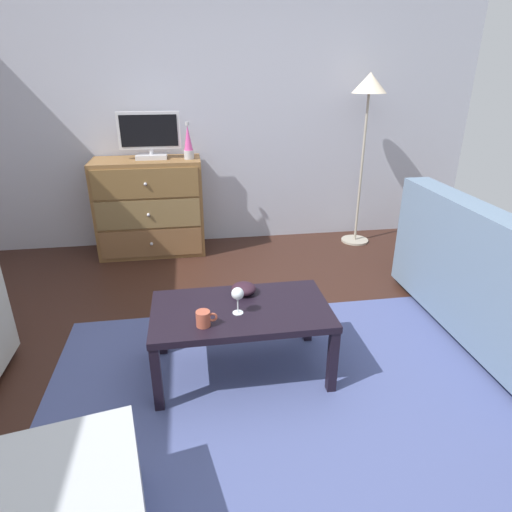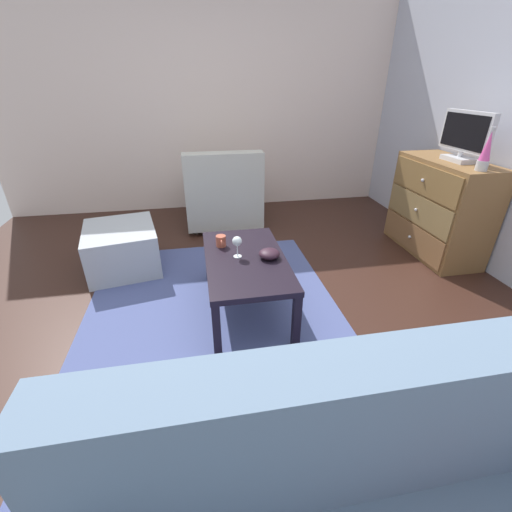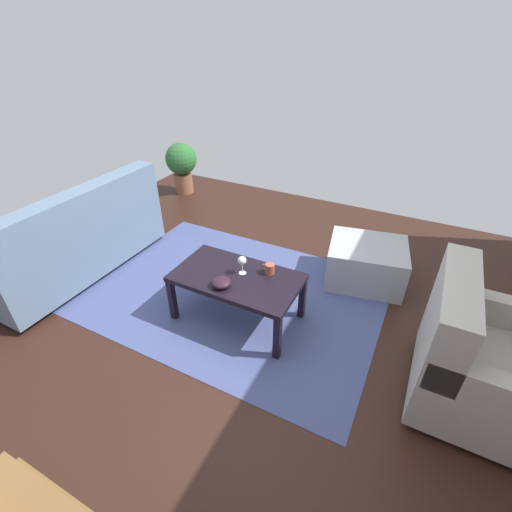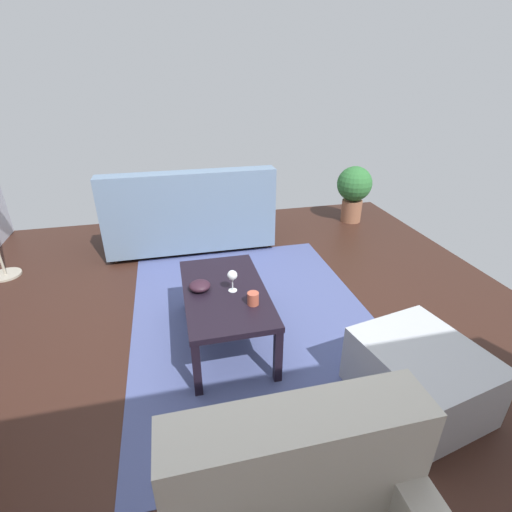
# 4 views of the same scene
# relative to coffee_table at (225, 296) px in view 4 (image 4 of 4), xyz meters

# --- Properties ---
(ground_plane) EXTENTS (5.43, 5.19, 0.05)m
(ground_plane) POSITION_rel_coffee_table_xyz_m (-0.02, -0.05, -0.41)
(ground_plane) COLOR #331D15
(area_rug) EXTENTS (2.60, 1.90, 0.01)m
(area_rug) POSITION_rel_coffee_table_xyz_m (0.18, -0.25, -0.38)
(area_rug) COLOR #465083
(area_rug) RESTS_ON ground_plane
(coffee_table) EXTENTS (1.01, 0.57, 0.43)m
(coffee_table) POSITION_rel_coffee_table_xyz_m (0.00, 0.00, 0.00)
(coffee_table) COLOR black
(coffee_table) RESTS_ON ground_plane
(wine_glass) EXTENTS (0.07, 0.07, 0.16)m
(wine_glass) POSITION_rel_coffee_table_xyz_m (-0.03, -0.05, 0.17)
(wine_glass) COLOR silver
(wine_glass) RESTS_ON coffee_table
(mug) EXTENTS (0.11, 0.08, 0.08)m
(mug) POSITION_rel_coffee_table_xyz_m (-0.21, -0.15, 0.09)
(mug) COLOR #A94F3A
(mug) RESTS_ON coffee_table
(bowl_decorative) EXTENTS (0.15, 0.15, 0.07)m
(bowl_decorative) POSITION_rel_coffee_table_xyz_m (0.04, 0.17, 0.09)
(bowl_decorative) COLOR #2C1823
(bowl_decorative) RESTS_ON coffee_table
(couch_large) EXTENTS (0.85, 1.77, 0.90)m
(couch_large) POSITION_rel_coffee_table_xyz_m (1.77, 0.11, -0.04)
(couch_large) COLOR #332319
(couch_large) RESTS_ON ground_plane
(ottoman) EXTENTS (0.80, 0.72, 0.39)m
(ottoman) POSITION_rel_coffee_table_xyz_m (-0.83, -1.02, -0.18)
(ottoman) COLOR #A5ABB1
(ottoman) RESTS_ON ground_plane
(potted_plant) EXTENTS (0.44, 0.44, 0.72)m
(potted_plant) POSITION_rel_coffee_table_xyz_m (2.04, -2.00, 0.05)
(potted_plant) COLOR brown
(potted_plant) RESTS_ON ground_plane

